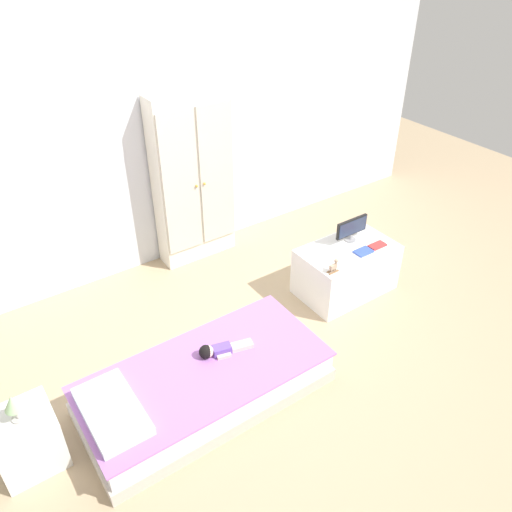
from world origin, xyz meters
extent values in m
cube|color=tan|center=(0.00, 0.00, -0.01)|extent=(10.00, 10.00, 0.02)
cube|color=silver|center=(0.00, 1.57, 1.35)|extent=(6.40, 0.05, 2.70)
cube|color=beige|center=(-0.57, -0.21, 0.05)|extent=(1.70, 0.81, 0.11)
cube|color=silver|center=(-0.57, -0.21, 0.18)|extent=(1.66, 0.77, 0.15)
cube|color=#B270C6|center=(-0.57, -0.21, 0.26)|extent=(1.69, 0.80, 0.02)
cube|color=silver|center=(-1.23, -0.21, 0.30)|extent=(0.32, 0.57, 0.07)
cube|color=#6B4CB2|center=(-0.39, -0.14, 0.30)|extent=(0.15, 0.11, 0.06)
cube|color=beige|center=(-0.24, -0.16, 0.29)|extent=(0.16, 0.07, 0.04)
cube|color=beige|center=(-0.25, -0.20, 0.29)|extent=(0.16, 0.07, 0.04)
cube|color=beige|center=(-0.38, -0.09, 0.28)|extent=(0.10, 0.05, 0.03)
cube|color=beige|center=(-0.40, -0.19, 0.28)|extent=(0.10, 0.05, 0.03)
sphere|color=beige|center=(-0.49, -0.12, 0.31)|extent=(0.09, 0.09, 0.09)
sphere|color=black|center=(-0.50, -0.11, 0.32)|extent=(0.10, 0.10, 0.10)
cube|color=white|center=(-1.71, -0.03, 0.19)|extent=(0.37, 0.37, 0.39)
cylinder|color=#B7B2AD|center=(-1.71, -0.03, 0.39)|extent=(0.08, 0.08, 0.01)
cylinder|color=#B7B2AD|center=(-1.71, -0.03, 0.44)|extent=(0.02, 0.02, 0.08)
cone|color=#A8D699|center=(-1.71, -0.03, 0.53)|extent=(0.11, 0.11, 0.10)
cube|color=white|center=(0.28, 1.42, 0.81)|extent=(0.73, 0.23, 1.62)
cube|color=beige|center=(0.10, 1.29, 0.85)|extent=(0.34, 0.02, 1.33)
cube|color=beige|center=(0.46, 1.29, 0.85)|extent=(0.34, 0.02, 1.33)
sphere|color=gold|center=(0.24, 1.27, 0.81)|extent=(0.02, 0.02, 0.02)
sphere|color=gold|center=(0.32, 1.27, 0.81)|extent=(0.02, 0.02, 0.02)
cube|color=white|center=(1.06, 0.14, 0.22)|extent=(0.84, 0.51, 0.45)
cylinder|color=#99999E|center=(1.17, 0.23, 0.45)|extent=(0.10, 0.10, 0.01)
cylinder|color=#99999E|center=(1.17, 0.23, 0.48)|extent=(0.02, 0.02, 0.05)
cube|color=black|center=(1.17, 0.23, 0.58)|extent=(0.33, 0.02, 0.15)
cube|color=#28334C|center=(1.17, 0.22, 0.58)|extent=(0.31, 0.01, 0.13)
cube|color=#8E6642|center=(0.72, -0.02, 0.45)|extent=(0.09, 0.01, 0.01)
cube|color=#8E6642|center=(0.72, -0.05, 0.45)|extent=(0.09, 0.01, 0.01)
cube|color=tan|center=(0.72, -0.04, 0.50)|extent=(0.06, 0.03, 0.04)
cylinder|color=tan|center=(0.75, -0.03, 0.47)|extent=(0.01, 0.01, 0.02)
cylinder|color=tan|center=(0.75, -0.05, 0.47)|extent=(0.01, 0.01, 0.02)
cylinder|color=tan|center=(0.70, -0.03, 0.47)|extent=(0.01, 0.01, 0.02)
cylinder|color=tan|center=(0.70, -0.05, 0.47)|extent=(0.01, 0.01, 0.02)
cylinder|color=tan|center=(0.75, -0.04, 0.52)|extent=(0.02, 0.02, 0.02)
sphere|color=tan|center=(0.75, -0.04, 0.54)|extent=(0.03, 0.03, 0.03)
cube|color=blue|center=(1.13, 0.03, 0.45)|extent=(0.15, 0.10, 0.01)
cube|color=#CC3838|center=(1.29, 0.03, 0.45)|extent=(0.16, 0.09, 0.01)
camera|label=1|loc=(-1.67, -2.41, 2.87)|focal=35.91mm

